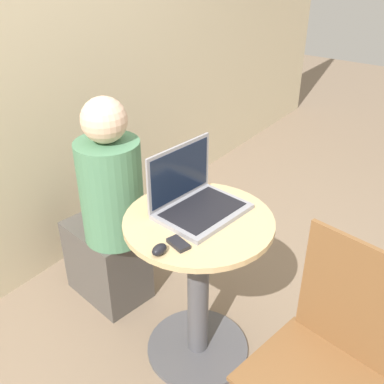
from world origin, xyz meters
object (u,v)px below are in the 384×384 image
Objects in this scene: person_seated at (109,222)px; laptop at (195,198)px; cell_phone at (178,244)px; chair_empty at (322,361)px.

laptop is at bearing -88.43° from person_seated.
cell_phone is at bearing -158.04° from laptop.
laptop is 0.33× the size of person_seated.
person_seated reaches higher than cell_phone.
cell_phone is 0.71m from person_seated.
cell_phone is 0.65m from chair_empty.
cell_phone is 0.11× the size of chair_empty.
chair_empty is 0.79× the size of person_seated.
person_seated is at bearing 70.40° from cell_phone.
laptop is 0.62m from person_seated.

